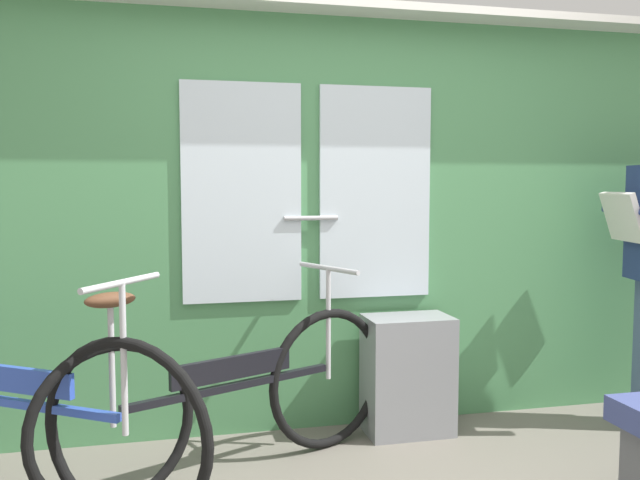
# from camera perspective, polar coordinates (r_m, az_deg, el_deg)

# --- Properties ---
(train_door_wall) EXTENTS (5.10, 0.28, 2.18)m
(train_door_wall) POSITION_cam_1_polar(r_m,az_deg,el_deg) (3.56, 2.07, 2.39)
(train_door_wall) COLOR #4C8C56
(train_door_wall) RESTS_ON ground_plane
(bicycle_near_door) EXTENTS (1.61, 0.81, 0.89)m
(bicycle_near_door) POSITION_cam_1_polar(r_m,az_deg,el_deg) (3.05, -7.54, -12.83)
(bicycle_near_door) COLOR black
(bicycle_near_door) RESTS_ON ground_plane
(bicycle_leaning_behind) EXTENTS (1.51, 1.03, 0.94)m
(bicycle_leaning_behind) POSITION_cam_1_polar(r_m,az_deg,el_deg) (3.00, -24.57, -13.04)
(bicycle_leaning_behind) COLOR black
(bicycle_leaning_behind) RESTS_ON ground_plane
(trash_bin_by_wall) EXTENTS (0.44, 0.28, 0.61)m
(trash_bin_by_wall) POSITION_cam_1_polar(r_m,az_deg,el_deg) (3.58, 7.41, -11.21)
(trash_bin_by_wall) COLOR gray
(trash_bin_by_wall) RESTS_ON ground_plane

